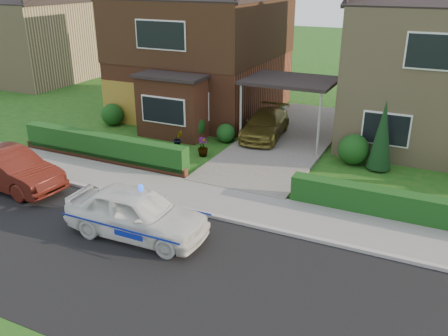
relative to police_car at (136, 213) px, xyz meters
The scene contains 24 objects.
ground 1.84m from the police_car, 45.01° to the right, with size 120.00×120.00×0.00m, color #144D14.
road 1.84m from the police_car, 45.01° to the right, with size 60.00×6.00×0.02m, color black.
kerb 2.30m from the police_car, 57.04° to the left, with size 60.00×0.16×0.12m, color #9E9993.
sidewalk 3.21m from the police_car, 67.53° to the left, with size 60.00×2.00×0.10m, color slate.
driveway 9.89m from the police_car, 83.02° to the left, with size 3.80×12.00×0.12m, color #666059.
house_left 13.86m from the police_car, 109.84° to the left, with size 7.50×9.53×7.25m.
house_right 14.88m from the police_car, 61.32° to the left, with size 7.50×8.06×7.25m.
carport_link 10.02m from the police_car, 82.99° to the left, with size 3.80×3.00×2.77m.
garage_door 11.25m from the police_car, 128.82° to the left, with size 2.20×0.10×2.10m, color olive.
dwarf_wall 6.19m from the police_car, 138.29° to the left, with size 7.70×0.25×0.36m, color brown.
hedge_left 6.30m from the police_car, 137.27° to the left, with size 7.50×0.55×0.90m, color #103410.
hedge_right 8.17m from the police_car, 30.66° to the left, with size 7.50×0.55×0.80m, color #103410.
shrub_left_far 11.06m from the police_car, 131.33° to the left, with size 1.08×1.08×1.08m, color #103410.
shrub_left_mid 8.57m from the police_car, 109.07° to the left, with size 1.32×1.32×1.32m, color #103410.
shrub_left_near 8.49m from the police_car, 98.13° to the left, with size 0.84×0.84×0.84m, color #103410.
shrub_right_near 9.31m from the police_car, 61.79° to the left, with size 1.20×1.20×1.20m, color #103410.
conifer_a 9.67m from the police_car, 55.98° to the left, with size 0.90×0.90×2.60m, color black.
neighbour_left 24.00m from the police_car, 141.79° to the left, with size 6.50×7.00×5.20m, color tan.
police_car is the anchor object (origin of this frame).
driveway_car 9.58m from the police_car, 88.81° to the left, with size 1.60×3.93×1.14m, color olive.
street_car 5.87m from the police_car, behind, with size 4.14×1.44×1.36m, color #48160F.
potted_plant_a 8.26m from the police_car, 109.05° to the left, with size 0.43×0.29×0.81m, color gray.
potted_plant_b 7.43m from the police_car, 111.77° to the left, with size 0.33×0.41×0.74m, color gray.
potted_plant_c 6.55m from the police_car, 101.46° to the left, with size 0.43×0.43×0.77m, color gray.
Camera 1 is at (6.09, -8.38, 6.91)m, focal length 38.00 mm.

